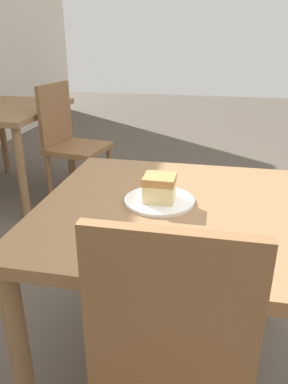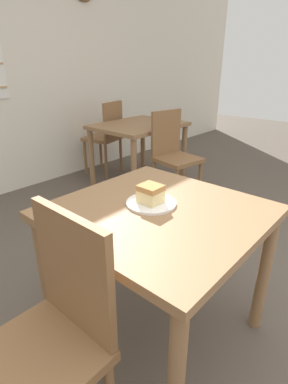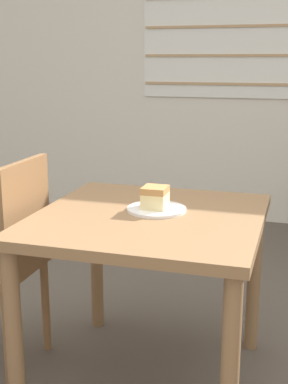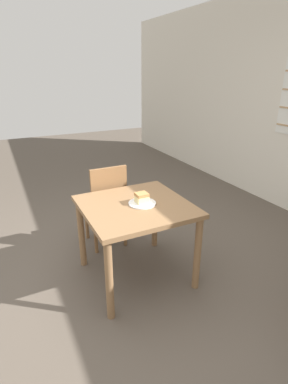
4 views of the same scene
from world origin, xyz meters
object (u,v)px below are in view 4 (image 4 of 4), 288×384
plate (142,203)px  cake_slice (142,198)px  dining_table_near (136,216)px  chair_near_window (106,202)px

plate → cake_slice: (-0.01, -0.00, 0.05)m
dining_table_near → cake_slice: 0.17m
plate → cake_slice: 0.05m
dining_table_near → plate: 0.13m
dining_table_near → cake_slice: cake_slice is taller
plate → dining_table_near: bearing=-106.6°
chair_near_window → dining_table_near: bearing=94.9°
plate → cake_slice: cake_slice is taller
chair_near_window → plate: size_ratio=3.90×
dining_table_near → chair_near_window: 0.63m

